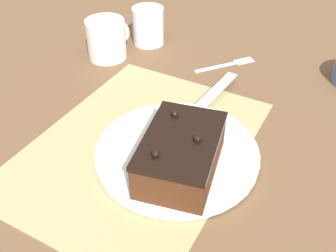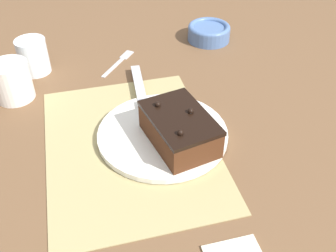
{
  "view_description": "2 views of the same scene",
  "coord_description": "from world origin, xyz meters",
  "px_view_note": "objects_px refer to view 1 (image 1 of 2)",
  "views": [
    {
      "loc": [
        -0.43,
        -0.29,
        0.45
      ],
      "look_at": [
        0.03,
        -0.04,
        0.04
      ],
      "focal_mm": 42.0,
      "sensor_mm": 36.0,
      "label": 1
    },
    {
      "loc": [
        -0.6,
        0.07,
        0.55
      ],
      "look_at": [
        -0.02,
        -0.08,
        0.05
      ],
      "focal_mm": 42.0,
      "sensor_mm": 36.0,
      "label": 2
    }
  ],
  "objects_px": {
    "chocolate_cake": "(181,154)",
    "coffee_mug": "(107,39)",
    "cake_plate": "(177,153)",
    "serving_knife": "(195,110)",
    "dessert_fork": "(229,64)",
    "drinking_glass": "(148,26)"
  },
  "relations": [
    {
      "from": "coffee_mug",
      "to": "dessert_fork",
      "type": "xyz_separation_m",
      "value": [
        0.1,
        -0.27,
        -0.04
      ]
    },
    {
      "from": "cake_plate",
      "to": "coffee_mug",
      "type": "relative_size",
      "value": 2.75
    },
    {
      "from": "dessert_fork",
      "to": "cake_plate",
      "type": "bearing_deg",
      "value": -44.79
    },
    {
      "from": "coffee_mug",
      "to": "chocolate_cake",
      "type": "bearing_deg",
      "value": -129.2
    },
    {
      "from": "coffee_mug",
      "to": "dessert_fork",
      "type": "distance_m",
      "value": 0.29
    },
    {
      "from": "serving_knife",
      "to": "coffee_mug",
      "type": "xyz_separation_m",
      "value": [
        0.12,
        0.29,
        0.02
      ]
    },
    {
      "from": "cake_plate",
      "to": "chocolate_cake",
      "type": "relative_size",
      "value": 1.49
    },
    {
      "from": "serving_knife",
      "to": "drinking_glass",
      "type": "xyz_separation_m",
      "value": [
        0.23,
        0.24,
        0.02
      ]
    },
    {
      "from": "cake_plate",
      "to": "drinking_glass",
      "type": "height_order",
      "value": "drinking_glass"
    },
    {
      "from": "chocolate_cake",
      "to": "coffee_mug",
      "type": "relative_size",
      "value": 1.84
    },
    {
      "from": "coffee_mug",
      "to": "cake_plate",
      "type": "bearing_deg",
      "value": -127.34
    },
    {
      "from": "cake_plate",
      "to": "serving_knife",
      "type": "distance_m",
      "value": 0.11
    },
    {
      "from": "drinking_glass",
      "to": "coffee_mug",
      "type": "relative_size",
      "value": 0.91
    },
    {
      "from": "cake_plate",
      "to": "dessert_fork",
      "type": "xyz_separation_m",
      "value": [
        0.33,
        0.04,
        -0.01
      ]
    },
    {
      "from": "chocolate_cake",
      "to": "serving_knife",
      "type": "relative_size",
      "value": 0.75
    },
    {
      "from": "cake_plate",
      "to": "dessert_fork",
      "type": "height_order",
      "value": "cake_plate"
    },
    {
      "from": "chocolate_cake",
      "to": "dessert_fork",
      "type": "height_order",
      "value": "chocolate_cake"
    },
    {
      "from": "coffee_mug",
      "to": "drinking_glass",
      "type": "bearing_deg",
      "value": -23.76
    },
    {
      "from": "chocolate_cake",
      "to": "serving_knife",
      "type": "distance_m",
      "value": 0.15
    },
    {
      "from": "cake_plate",
      "to": "serving_knife",
      "type": "xyz_separation_m",
      "value": [
        0.11,
        0.02,
        0.01
      ]
    },
    {
      "from": "serving_knife",
      "to": "dessert_fork",
      "type": "distance_m",
      "value": 0.23
    },
    {
      "from": "serving_knife",
      "to": "coffee_mug",
      "type": "height_order",
      "value": "coffee_mug"
    }
  ]
}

